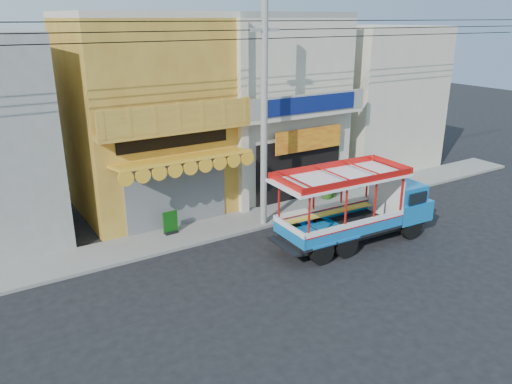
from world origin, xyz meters
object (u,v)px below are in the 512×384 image
Objects in this scene: green_sign at (170,224)px; potted_plant_a at (327,186)px; potted_plant_c at (359,177)px; songthaew_truck at (365,205)px; utility_pole at (267,102)px; potted_plant_b at (332,188)px.

green_sign is 7.69m from potted_plant_a.
potted_plant_a is at bearing -0.42° from green_sign.
green_sign is 0.80× the size of potted_plant_a.
songthaew_truck is at bearing 3.30° from potted_plant_c.
songthaew_truck is 7.41m from green_sign.
green_sign is at bearing 164.30° from utility_pole.
potted_plant_b is at bearing -55.88° from potted_plant_a.
utility_pole is 6.28m from potted_plant_b.
green_sign is at bearing 128.97° from potted_plant_a.
songthaew_truck reaches higher than green_sign.
utility_pole is 32.78× the size of potted_plant_b.
songthaew_truck is 5.67× the size of potted_plant_a.
potted_plant_c is at bearing -41.43° from potted_plant_a.
potted_plant_c is (6.30, 1.37, -4.40)m from utility_pole.
potted_plant_c is at bearing 48.47° from songthaew_truck.
potted_plant_a is 0.36m from potted_plant_b.
utility_pole is 30.97× the size of green_sign.
utility_pole is 5.96m from potted_plant_a.
potted_plant_a is (1.64, 4.12, -0.74)m from songthaew_truck.
green_sign is 10.04m from potted_plant_c.
potted_plant_b is (4.28, 0.96, -4.49)m from utility_pole.
potted_plant_c is (2.35, 0.38, -0.05)m from potted_plant_a.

